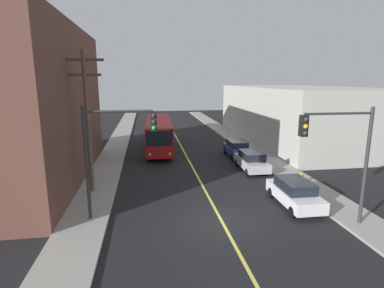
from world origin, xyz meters
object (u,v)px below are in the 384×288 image
object	(u,v)px
traffic_signal_left_corner	(116,141)
fire_hydrant	(301,178)
city_bus	(159,133)
traffic_signal_right_corner	(340,145)
parked_car_silver	(252,161)
parked_car_white	(294,193)
utility_pole_near	(87,116)
parked_car_blue	(237,148)

from	to	relation	value
traffic_signal_left_corner	fire_hydrant	size ratio (longest dim) A/B	7.14
city_bus	traffic_signal_right_corner	xyz separation A→B (m)	(7.95, -19.37, 2.49)
parked_car_silver	fire_hydrant	bearing A→B (deg)	-63.11
traffic_signal_right_corner	fire_hydrant	size ratio (longest dim) A/B	7.14
parked_car_white	parked_car_silver	xyz separation A→B (m)	(-0.05, 7.40, 0.00)
parked_car_white	utility_pole_near	bearing A→B (deg)	161.84
parked_car_blue	traffic_signal_right_corner	xyz separation A→B (m)	(0.55, -14.92, 3.46)
parked_car_silver	traffic_signal_right_corner	xyz separation A→B (m)	(0.71, -10.25, 3.46)
parked_car_white	traffic_signal_right_corner	world-z (taller)	traffic_signal_right_corner
city_bus	traffic_signal_right_corner	size ratio (longest dim) A/B	2.04
city_bus	traffic_signal_left_corner	xyz separation A→B (m)	(-2.87, -16.72, 2.49)
city_bus	fire_hydrant	world-z (taller)	city_bus
parked_car_silver	traffic_signal_left_corner	xyz separation A→B (m)	(-10.12, -7.59, 3.46)
city_bus	traffic_signal_left_corner	size ratio (longest dim) A/B	2.04
traffic_signal_left_corner	fire_hydrant	distance (m)	13.25
utility_pole_near	fire_hydrant	xyz separation A→B (m)	(14.37, -0.85, -4.58)
parked_car_silver	parked_car_blue	xyz separation A→B (m)	(0.16, 4.67, 0.00)
utility_pole_near	traffic_signal_right_corner	world-z (taller)	utility_pole_near
city_bus	parked_car_white	xyz separation A→B (m)	(7.30, -16.53, -0.98)
traffic_signal_left_corner	traffic_signal_right_corner	world-z (taller)	same
parked_car_white	parked_car_silver	distance (m)	7.40
parked_car_blue	traffic_signal_left_corner	size ratio (longest dim) A/B	0.74
parked_car_blue	fire_hydrant	size ratio (longest dim) A/B	5.29
city_bus	parked_car_silver	distance (m)	11.69
fire_hydrant	parked_car_silver	bearing A→B (deg)	116.89
city_bus	utility_pole_near	xyz separation A→B (m)	(-4.97, -12.50, 3.35)
city_bus	parked_car_blue	distance (m)	8.70
parked_car_white	traffic_signal_right_corner	distance (m)	4.53
parked_car_silver	traffic_signal_right_corner	distance (m)	10.84
utility_pole_near	traffic_signal_left_corner	xyz separation A→B (m)	(2.10, -4.22, -0.86)
traffic_signal_right_corner	fire_hydrant	bearing A→B (deg)	76.56
parked_car_silver	utility_pole_near	world-z (taller)	utility_pole_near
traffic_signal_right_corner	city_bus	bearing A→B (deg)	112.32
parked_car_white	parked_car_silver	bearing A→B (deg)	90.41
parked_car_silver	parked_car_blue	world-z (taller)	same
parked_car_blue	traffic_signal_left_corner	world-z (taller)	traffic_signal_left_corner
parked_car_blue	parked_car_white	bearing A→B (deg)	-90.50
parked_car_blue	utility_pole_near	size ratio (longest dim) A/B	0.49
city_bus	parked_car_blue	xyz separation A→B (m)	(7.41, -4.46, -0.98)
parked_car_white	utility_pole_near	world-z (taller)	utility_pole_near
city_bus	parked_car_white	bearing A→B (deg)	-66.17
traffic_signal_left_corner	traffic_signal_right_corner	distance (m)	11.14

